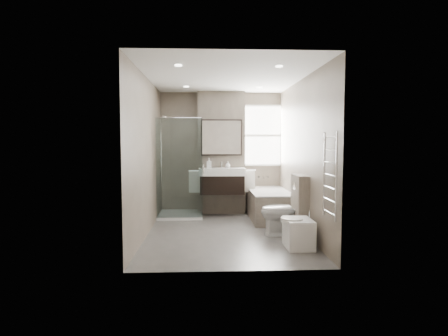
{
  "coord_description": "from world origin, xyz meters",
  "views": [
    {
      "loc": [
        -0.32,
        -6.25,
        1.55
      ],
      "look_at": [
        -0.02,
        0.15,
        1.09
      ],
      "focal_mm": 30.0,
      "sensor_mm": 36.0,
      "label": 1
    }
  ],
  "objects": [
    {
      "name": "towel_left",
      "position": [
        -0.56,
        1.4,
        0.72
      ],
      "size": [
        0.24,
        0.06,
        0.44
      ],
      "primitive_type": "cube",
      "color": "silver",
      "rests_on": "vanity_pier"
    },
    {
      "name": "room",
      "position": [
        0.0,
        0.0,
        1.3
      ],
      "size": [
        2.7,
        3.9,
        2.7
      ],
      "color": "#514D4A",
      "rests_on": "ground"
    },
    {
      "name": "vanity",
      "position": [
        0.0,
        1.43,
        0.74
      ],
      "size": [
        0.95,
        0.47,
        0.66
      ],
      "color": "black",
      "rests_on": "vanity_pier"
    },
    {
      "name": "mirror_cabinet",
      "position": [
        0.0,
        1.61,
        1.63
      ],
      "size": [
        0.86,
        0.08,
        0.76
      ],
      "color": "black",
      "rests_on": "vanity_pier"
    },
    {
      "name": "towel_radiator",
      "position": [
        1.25,
        -1.6,
        1.12
      ],
      "size": [
        0.03,
        0.49,
        1.1
      ],
      "color": "silver",
      "rests_on": "room"
    },
    {
      "name": "soap_bottle_b",
      "position": [
        0.12,
        1.48,
        1.07
      ],
      "size": [
        0.1,
        0.1,
        0.13
      ],
      "primitive_type": "imported",
      "color": "white",
      "rests_on": "vanity"
    },
    {
      "name": "toilet",
      "position": [
        0.97,
        -0.2,
        0.4
      ],
      "size": [
        0.79,
        0.46,
        0.8
      ],
      "primitive_type": "imported",
      "rotation": [
        0.0,
        0.0,
        -1.55
      ],
      "color": "white",
      "rests_on": "ground"
    },
    {
      "name": "bathtub",
      "position": [
        0.92,
        1.1,
        0.32
      ],
      "size": [
        0.75,
        1.6,
        0.57
      ],
      "color": "#675D51",
      "rests_on": "ground"
    },
    {
      "name": "vanity_pier",
      "position": [
        0.0,
        1.77,
        1.3
      ],
      "size": [
        1.0,
        0.25,
        2.6
      ],
      "primitive_type": "cube",
      "color": "#675D51",
      "rests_on": "ground"
    },
    {
      "name": "window",
      "position": [
        0.9,
        1.88,
        1.68
      ],
      "size": [
        0.98,
        0.06,
        1.33
      ],
      "color": "white",
      "rests_on": "room"
    },
    {
      "name": "bidet",
      "position": [
        1.01,
        -0.94,
        0.22
      ],
      "size": [
        0.45,
        0.52,
        0.54
      ],
      "color": "white",
      "rests_on": "ground"
    },
    {
      "name": "shower_enclosure",
      "position": [
        -0.75,
        1.35,
        0.49
      ],
      "size": [
        0.9,
        0.9,
        2.0
      ],
      "color": "white",
      "rests_on": "ground"
    },
    {
      "name": "cistern_box",
      "position": [
        1.21,
        -0.25,
        0.5
      ],
      "size": [
        0.19,
        0.55,
        1.0
      ],
      "color": "#675D51",
      "rests_on": "ground"
    },
    {
      "name": "soap_bottle_a",
      "position": [
        -0.27,
        1.4,
        1.11
      ],
      "size": [
        0.1,
        0.1,
        0.21
      ],
      "primitive_type": "imported",
      "color": "white",
      "rests_on": "vanity"
    },
    {
      "name": "towel_right",
      "position": [
        0.56,
        1.4,
        0.72
      ],
      "size": [
        0.24,
        0.06,
        0.44
      ],
      "primitive_type": "cube",
      "color": "silver",
      "rests_on": "vanity_pier"
    }
  ]
}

